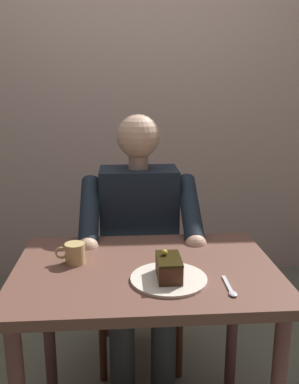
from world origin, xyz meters
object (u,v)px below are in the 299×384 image
dining_table (146,295)px  seated_person (140,246)px  dessert_spoon (230,289)px  cake_slice (169,267)px  chair (138,261)px  coffee_cup (74,253)px

dining_table → seated_person: size_ratio=0.75×
dining_table → dessert_spoon: (-0.26, 0.19, 0.11)m
cake_slice → dining_table: bearing=-56.7°
chair → dining_table: bearing=90.0°
chair → coffee_cup: chair is taller
cake_slice → coffee_cup: (0.32, -0.16, -0.01)m
seated_person → dessert_spoon: (-0.26, 0.63, 0.10)m
dining_table → dessert_spoon: size_ratio=6.52×
dining_table → coffee_cup: bearing=-11.9°
chair → coffee_cup: bearing=65.5°
chair → cake_slice: chair is taller
dining_table → coffee_cup: size_ratio=8.67×
dining_table → cake_slice: 0.20m
cake_slice → dessert_spoon: 0.21m
chair → seated_person: bearing=90.0°
dining_table → cake_slice: bearing=123.3°
dining_table → dessert_spoon: 0.34m
seated_person → cake_slice: seated_person is taller
dining_table → cake_slice: (-0.07, 0.11, 0.15)m
dining_table → seated_person: (0.00, -0.44, 0.01)m
coffee_cup → dessert_spoon: (-0.51, 0.24, -0.04)m
seated_person → dessert_spoon: 0.69m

